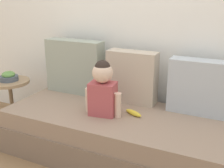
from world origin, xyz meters
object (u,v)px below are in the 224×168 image
throw_pillow_center (132,77)px  toddler (103,88)px  couch (118,135)px  throw_pillow_left (75,67)px  banana (133,113)px  throw_pillow_right (201,87)px  side_table (10,90)px  fruit_bowl (9,77)px

throw_pillow_center → toddler: bearing=-105.9°
couch → toddler: bearing=-149.3°
throw_pillow_left → banana: size_ratio=3.42×
throw_pillow_right → side_table: throw_pillow_right is taller
fruit_bowl → throw_pillow_right: bearing=6.2°
couch → throw_pillow_center: 0.53m
throw_pillow_right → throw_pillow_center: bearing=180.0°
fruit_bowl → couch: bearing=-4.4°
throw_pillow_center → throw_pillow_right: 0.60m
throw_pillow_center → toddler: (-0.10, -0.37, -0.01)m
couch → toddler: 0.44m
side_table → fruit_bowl: bearing=-7.1°
couch → throw_pillow_left: 0.82m
couch → throw_pillow_center: throw_pillow_center is taller
banana → throw_pillow_center: bearing=115.0°
couch → fruit_bowl: 1.34m
throw_pillow_center → toddler: size_ratio=1.03×
toddler → throw_pillow_right: bearing=27.4°
couch → throw_pillow_left: throw_pillow_left is taller
couch → throw_pillow_right: 0.80m
banana → side_table: (-1.42, 0.07, -0.05)m
throw_pillow_center → fruit_bowl: bearing=-170.9°
throw_pillow_left → throw_pillow_right: throw_pillow_left is taller
banana → side_table: bearing=177.1°
throw_pillow_right → fruit_bowl: (-1.89, -0.21, -0.10)m
couch → throw_pillow_center: bearing=90.0°
couch → throw_pillow_left: size_ratio=3.35×
toddler → side_table: bearing=172.3°
toddler → throw_pillow_left: bearing=143.7°
side_table → throw_pillow_left: bearing=16.7°
throw_pillow_left → fruit_bowl: throw_pillow_left is taller
banana → fruit_bowl: bearing=177.1°
throw_pillow_center → toddler: throw_pillow_center is taller
throw_pillow_center → banana: throw_pillow_center is taller
throw_pillow_center → couch: bearing=-90.0°
throw_pillow_left → toddler: (0.50, -0.37, -0.04)m
throw_pillow_left → throw_pillow_right: bearing=0.0°
throw_pillow_left → throw_pillow_center: bearing=0.0°
throw_pillow_center → fruit_bowl: size_ratio=2.44×
side_table → throw_pillow_center: bearing=9.1°
couch → fruit_bowl: size_ratio=10.15×
fruit_bowl → throw_pillow_left: bearing=16.7°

